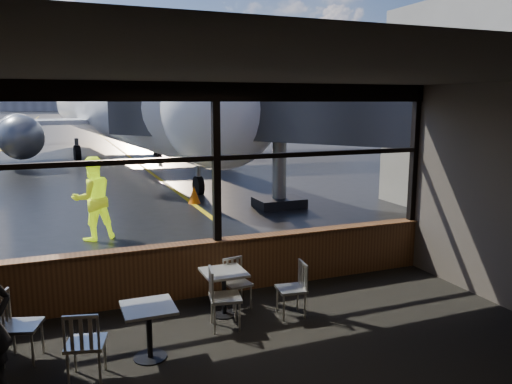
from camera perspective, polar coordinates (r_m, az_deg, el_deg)
ground_plane at (r=127.77m, az=-20.81°, el=8.17°), size 520.00×520.00×0.00m
carpet_floor at (r=6.15m, az=4.60°, el=-20.95°), size 8.00×6.00×0.01m
ceiling at (r=5.27m, az=5.16°, el=13.53°), size 8.00×6.00×0.04m
window_sill at (r=8.51m, az=-4.40°, el=-8.58°), size 8.00×0.28×0.90m
window_header at (r=8.06m, az=-4.69°, el=11.32°), size 8.00×0.18×0.30m
mullion_centre at (r=8.12m, az=-4.57°, el=3.19°), size 0.12×0.12×2.60m
mullion_right at (r=10.01m, az=17.64°, el=4.07°), size 0.12×0.12×2.60m
window_transom at (r=8.11m, az=-4.58°, el=3.89°), size 8.00×0.10×0.08m
airliner at (r=29.03m, az=-15.47°, el=14.44°), size 33.27×38.66×10.98m
jet_bridge at (r=14.52m, az=2.67°, el=6.76°), size 8.67×10.59×4.62m
cafe_table_near at (r=7.71m, az=-3.67°, el=-11.45°), size 0.63×0.63×0.69m
cafe_table_mid at (r=6.62m, az=-12.09°, el=-15.43°), size 0.64×0.64×0.70m
chair_near_e at (r=7.62m, az=4.03°, el=-11.07°), size 0.52×0.52×0.85m
chair_near_w at (r=7.23m, az=-3.54°, el=-12.02°), size 0.58×0.58×0.91m
chair_near_n at (r=7.91m, az=-2.13°, el=-10.47°), size 0.49×0.49×0.79m
chair_mid_s at (r=6.32m, az=-18.86°, el=-16.11°), size 0.59×0.59×0.90m
chair_mid_w at (r=7.01m, az=-25.23°, el=-13.75°), size 0.62×0.62×0.92m
ground_crew at (r=12.21m, az=-18.17°, el=-0.71°), size 1.12×0.98×1.96m
cone_nose at (r=16.03m, az=-7.08°, el=-0.31°), size 0.40×0.40×0.55m
hangar_mid at (r=192.73m, az=-21.30°, el=10.11°), size 38.00×15.00×10.00m
hangar_right at (r=195.92m, az=-3.15°, el=11.07°), size 50.00×20.00×12.00m
fuel_tank_c at (r=189.86m, az=-24.30°, el=9.31°), size 8.00×8.00×6.00m
treeline at (r=217.74m, az=-21.39°, el=10.31°), size 360.00×3.00×12.00m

